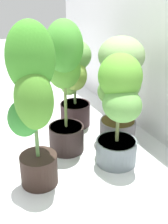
{
  "coord_description": "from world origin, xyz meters",
  "views": [
    {
      "loc": [
        1.81,
        -0.57,
        1.23
      ],
      "look_at": [
        0.08,
        0.27,
        0.31
      ],
      "focal_mm": 48.84,
      "sensor_mm": 36.0,
      "label": 1
    }
  ],
  "objects_px": {
    "floor_fan": "(28,95)",
    "potted_plant_back_left": "(74,78)",
    "potted_plant_center": "(65,78)",
    "potted_plant_front_right": "(33,98)",
    "potted_plant_back_center": "(120,80)",
    "potted_plant_back_right": "(119,104)"
  },
  "relations": [
    {
      "from": "floor_fan",
      "to": "potted_plant_back_left",
      "type": "bearing_deg",
      "value": 135.96
    },
    {
      "from": "potted_plant_back_left",
      "to": "potted_plant_center",
      "type": "distance_m",
      "value": 0.41
    },
    {
      "from": "potted_plant_front_right",
      "to": "floor_fan",
      "type": "bearing_deg",
      "value": 166.95
    },
    {
      "from": "potted_plant_back_left",
      "to": "potted_plant_front_right",
      "type": "distance_m",
      "value": 0.83
    },
    {
      "from": "potted_plant_center",
      "to": "potted_plant_back_center",
      "type": "height_order",
      "value": "potted_plant_center"
    },
    {
      "from": "potted_plant_back_center",
      "to": "floor_fan",
      "type": "distance_m",
      "value": 0.9
    },
    {
      "from": "potted_plant_back_left",
      "to": "potted_plant_front_right",
      "type": "height_order",
      "value": "potted_plant_front_right"
    },
    {
      "from": "potted_plant_back_right",
      "to": "potted_plant_front_right",
      "type": "bearing_deg",
      "value": -90.72
    },
    {
      "from": "floor_fan",
      "to": "potted_plant_back_center",
      "type": "bearing_deg",
      "value": 127.29
    },
    {
      "from": "potted_plant_front_right",
      "to": "floor_fan",
      "type": "relative_size",
      "value": 2.97
    },
    {
      "from": "potted_plant_back_right",
      "to": "potted_plant_center",
      "type": "bearing_deg",
      "value": -142.51
    },
    {
      "from": "potted_plant_front_right",
      "to": "floor_fan",
      "type": "xyz_separation_m",
      "value": [
        -0.94,
        0.22,
        -0.37
      ]
    },
    {
      "from": "potted_plant_back_right",
      "to": "floor_fan",
      "type": "xyz_separation_m",
      "value": [
        -0.95,
        -0.33,
        -0.23
      ]
    },
    {
      "from": "potted_plant_front_right",
      "to": "potted_plant_back_center",
      "type": "bearing_deg",
      "value": 108.68
    },
    {
      "from": "potted_plant_back_left",
      "to": "potted_plant_front_right",
      "type": "bearing_deg",
      "value": -40.04
    },
    {
      "from": "potted_plant_front_right",
      "to": "potted_plant_back_left",
      "type": "bearing_deg",
      "value": 139.96
    },
    {
      "from": "potted_plant_back_left",
      "to": "potted_plant_back_right",
      "type": "xyz_separation_m",
      "value": [
        0.63,
        0.03,
        0.02
      ]
    },
    {
      "from": "potted_plant_center",
      "to": "potted_plant_back_center",
      "type": "bearing_deg",
      "value": 81.35
    },
    {
      "from": "potted_plant_center",
      "to": "floor_fan",
      "type": "bearing_deg",
      "value": -171.49
    },
    {
      "from": "potted_plant_back_left",
      "to": "floor_fan",
      "type": "distance_m",
      "value": 0.49
    },
    {
      "from": "potted_plant_back_center",
      "to": "potted_plant_back_right",
      "type": "height_order",
      "value": "potted_plant_back_center"
    },
    {
      "from": "potted_plant_front_right",
      "to": "potted_plant_back_right",
      "type": "bearing_deg",
      "value": 89.28
    }
  ]
}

